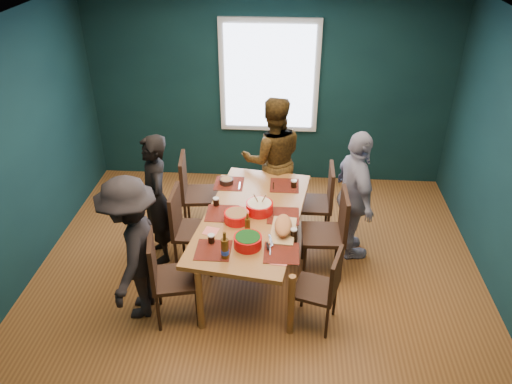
# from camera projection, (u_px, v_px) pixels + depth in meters

# --- Properties ---
(room) EXTENTS (5.01, 5.01, 2.71)m
(room) POSITION_uv_depth(u_px,v_px,m) (258.00, 164.00, 4.95)
(room) COLOR #975E2C
(room) RESTS_ON ground
(dining_table) EXTENTS (1.26, 2.09, 0.75)m
(dining_table) POSITION_uv_depth(u_px,v_px,m) (253.00, 220.00, 5.32)
(dining_table) COLOR #9C642E
(dining_table) RESTS_ON floor
(chair_left_far) EXTENTS (0.51, 0.51, 1.01)m
(chair_left_far) POSITION_uv_depth(u_px,v_px,m) (193.00, 188.00, 6.08)
(chair_left_far) COLOR black
(chair_left_far) RESTS_ON floor
(chair_left_mid) EXTENTS (0.44, 0.44, 0.98)m
(chair_left_mid) POSITION_uv_depth(u_px,v_px,m) (186.00, 224.00, 5.46)
(chair_left_mid) COLOR black
(chair_left_mid) RESTS_ON floor
(chair_left_near) EXTENTS (0.52, 0.52, 0.97)m
(chair_left_near) POSITION_uv_depth(u_px,v_px,m) (165.00, 272.00, 4.77)
(chair_left_near) COLOR black
(chair_left_near) RESTS_ON floor
(chair_right_far) EXTENTS (0.44, 0.44, 0.96)m
(chair_right_far) POSITION_uv_depth(u_px,v_px,m) (321.00, 198.00, 5.94)
(chair_right_far) COLOR black
(chair_right_far) RESTS_ON floor
(chair_right_mid) EXTENTS (0.47, 0.47, 1.01)m
(chair_right_mid) POSITION_uv_depth(u_px,v_px,m) (333.00, 228.00, 5.36)
(chair_right_mid) COLOR black
(chair_right_mid) RESTS_ON floor
(chair_right_near) EXTENTS (0.49, 0.49, 0.87)m
(chair_right_near) POSITION_uv_depth(u_px,v_px,m) (325.00, 284.00, 4.70)
(chair_right_near) COLOR black
(chair_right_near) RESTS_ON floor
(person_far_left) EXTENTS (0.54, 0.65, 1.53)m
(person_far_left) POSITION_uv_depth(u_px,v_px,m) (156.00, 200.00, 5.51)
(person_far_left) COLOR black
(person_far_left) RESTS_ON floor
(person_back) EXTENTS (0.88, 0.73, 1.63)m
(person_back) POSITION_uv_depth(u_px,v_px,m) (273.00, 159.00, 6.24)
(person_back) COLOR black
(person_back) RESTS_ON floor
(person_right) EXTENTS (0.60, 0.98, 1.55)m
(person_right) POSITION_uv_depth(u_px,v_px,m) (355.00, 197.00, 5.55)
(person_right) COLOR white
(person_right) RESTS_ON floor
(person_near_left) EXTENTS (0.61, 1.01, 1.53)m
(person_near_left) POSITION_uv_depth(u_px,v_px,m) (132.00, 250.00, 4.74)
(person_near_left) COLOR black
(person_near_left) RESTS_ON floor
(bowl_salad) EXTENTS (0.26, 0.26, 0.11)m
(bowl_salad) POSITION_uv_depth(u_px,v_px,m) (237.00, 217.00, 5.15)
(bowl_salad) COLOR red
(bowl_salad) RESTS_ON dining_table
(bowl_dumpling) EXTENTS (0.29, 0.29, 0.27)m
(bowl_dumpling) POSITION_uv_depth(u_px,v_px,m) (259.00, 207.00, 5.29)
(bowl_dumpling) COLOR red
(bowl_dumpling) RESTS_ON dining_table
(bowl_herbs) EXTENTS (0.27, 0.27, 0.12)m
(bowl_herbs) POSITION_uv_depth(u_px,v_px,m) (248.00, 241.00, 4.78)
(bowl_herbs) COLOR red
(bowl_herbs) RESTS_ON dining_table
(cutting_board) EXTENTS (0.30, 0.60, 0.13)m
(cutting_board) POSITION_uv_depth(u_px,v_px,m) (283.00, 227.00, 4.99)
(cutting_board) COLOR tan
(cutting_board) RESTS_ON dining_table
(small_bowl) EXTENTS (0.16, 0.16, 0.07)m
(small_bowl) POSITION_uv_depth(u_px,v_px,m) (226.00, 181.00, 5.83)
(small_bowl) COLOR black
(small_bowl) RESTS_ON dining_table
(beer_bottle_a) EXTENTS (0.08, 0.08, 0.29)m
(beer_bottle_a) POSITION_uv_depth(u_px,v_px,m) (225.00, 249.00, 4.61)
(beer_bottle_a) COLOR #432A0C
(beer_bottle_a) RESTS_ON dining_table
(beer_bottle_b) EXTENTS (0.05, 0.05, 0.21)m
(beer_bottle_b) POSITION_uv_depth(u_px,v_px,m) (248.00, 225.00, 4.98)
(beer_bottle_b) COLOR #432A0C
(beer_bottle_b) RESTS_ON dining_table
(cola_glass_a) EXTENTS (0.07, 0.07, 0.10)m
(cola_glass_a) POSITION_uv_depth(u_px,v_px,m) (211.00, 238.00, 4.83)
(cola_glass_a) COLOR black
(cola_glass_a) RESTS_ON dining_table
(cola_glass_b) EXTENTS (0.07, 0.07, 0.09)m
(cola_glass_b) POSITION_uv_depth(u_px,v_px,m) (294.00, 233.00, 4.92)
(cola_glass_b) COLOR black
(cola_glass_b) RESTS_ON dining_table
(cola_glass_c) EXTENTS (0.07, 0.07, 0.10)m
(cola_glass_c) POSITION_uv_depth(u_px,v_px,m) (294.00, 183.00, 5.75)
(cola_glass_c) COLOR black
(cola_glass_c) RESTS_ON dining_table
(cola_glass_d) EXTENTS (0.07, 0.07, 0.10)m
(cola_glass_d) POSITION_uv_depth(u_px,v_px,m) (216.00, 201.00, 5.42)
(cola_glass_d) COLOR black
(cola_glass_d) RESTS_ON dining_table
(napkin_a) EXTENTS (0.21, 0.21, 0.00)m
(napkin_a) POSITION_uv_depth(u_px,v_px,m) (285.00, 212.00, 5.33)
(napkin_a) COLOR #E56960
(napkin_a) RESTS_ON dining_table
(napkin_b) EXTENTS (0.17, 0.17, 0.00)m
(napkin_b) POSITION_uv_depth(u_px,v_px,m) (211.00, 231.00, 5.02)
(napkin_b) COLOR #E56960
(napkin_b) RESTS_ON dining_table
(napkin_c) EXTENTS (0.17, 0.17, 0.00)m
(napkin_c) POSITION_uv_depth(u_px,v_px,m) (279.00, 260.00, 4.63)
(napkin_c) COLOR #E56960
(napkin_c) RESTS_ON dining_table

